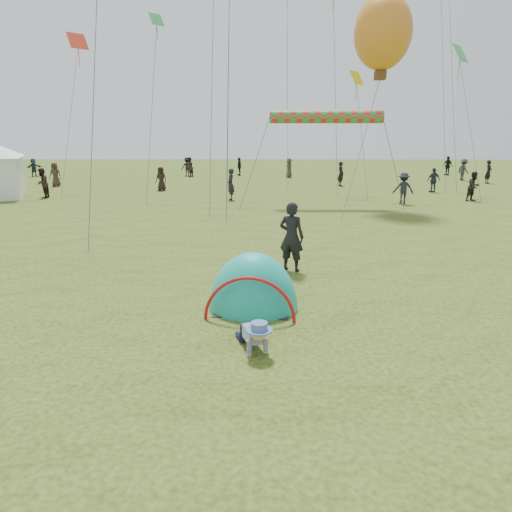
{
  "coord_description": "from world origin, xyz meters",
  "views": [
    {
      "loc": [
        -1.09,
        -6.72,
        3.49
      ],
      "look_at": [
        -1.18,
        2.84,
        1.0
      ],
      "focal_mm": 32.0,
      "sensor_mm": 36.0,
      "label": 1
    }
  ],
  "objects_px": {
    "balloon_kite": "(383,37)",
    "crawling_toddler": "(255,334)",
    "popup_tent": "(253,308)",
    "standing_adult": "(291,237)"
  },
  "relations": [
    {
      "from": "standing_adult",
      "to": "balloon_kite",
      "type": "bearing_deg",
      "value": -87.88
    },
    {
      "from": "crawling_toddler",
      "to": "standing_adult",
      "type": "distance_m",
      "value": 4.92
    },
    {
      "from": "popup_tent",
      "to": "standing_adult",
      "type": "height_order",
      "value": "standing_adult"
    },
    {
      "from": "standing_adult",
      "to": "balloon_kite",
      "type": "height_order",
      "value": "balloon_kite"
    },
    {
      "from": "crawling_toddler",
      "to": "balloon_kite",
      "type": "relative_size",
      "value": 0.2
    },
    {
      "from": "crawling_toddler",
      "to": "balloon_kite",
      "type": "distance_m",
      "value": 19.93
    },
    {
      "from": "popup_tent",
      "to": "standing_adult",
      "type": "bearing_deg",
      "value": 76.27
    },
    {
      "from": "balloon_kite",
      "to": "crawling_toddler",
      "type": "bearing_deg",
      "value": -109.34
    },
    {
      "from": "popup_tent",
      "to": "balloon_kite",
      "type": "height_order",
      "value": "balloon_kite"
    },
    {
      "from": "balloon_kite",
      "to": "standing_adult",
      "type": "bearing_deg",
      "value": -112.38
    }
  ]
}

